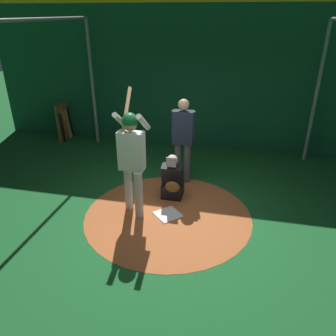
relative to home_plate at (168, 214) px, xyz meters
name	(u,v)px	position (x,y,z in m)	size (l,w,h in m)	color
ground_plane	(168,215)	(0.00, 0.00, -0.01)	(27.37, 27.37, 0.00)	#195B28
dirt_circle	(168,215)	(0.00, 0.00, -0.01)	(3.02, 3.02, 0.01)	#B76033
home_plate	(168,214)	(0.00, 0.00, 0.00)	(0.42, 0.42, 0.01)	white
batter	(132,154)	(0.04, -0.62, 1.15)	(0.68, 0.49, 2.21)	#B3B3B7
catcher	(173,181)	(-0.65, -0.06, 0.34)	(0.58, 0.40, 0.92)	black
umpire	(183,137)	(-1.37, 0.01, 1.01)	(0.23, 0.49, 1.81)	#4C4C51
back_wall	(199,74)	(-3.61, 0.00, 1.90)	(0.23, 11.37, 3.80)	#145133
cage_frame	(168,88)	(0.00, 0.00, 2.29)	(6.46, 5.63, 3.25)	gray
bat_rack	(67,121)	(-3.36, -3.78, 0.48)	(0.94, 0.21, 1.05)	olive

